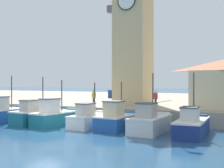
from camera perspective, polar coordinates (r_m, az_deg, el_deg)
The scene contains 13 objects.
ground_plane at distance 23.54m, azimuth -11.99°, elevation -8.70°, with size 300.00×300.00×0.00m, color navy.
quay_wharf at distance 47.81m, azimuth 9.01°, elevation -3.28°, with size 120.00×40.00×1.29m, color #9E937F.
fishing_boat_left_outer at distance 30.74m, azimuth -18.80°, elevation -5.06°, with size 2.53×4.67×4.28m.
fishing_boat_left_inner at distance 28.61m, azimuth -13.52°, elevation -5.53°, with size 2.25×5.32×4.15m.
fishing_boat_mid_left at distance 27.11m, azimuth -10.16°, elevation -5.82°, with size 2.41×5.02×3.88m.
fishing_boat_center at distance 25.80m, azimuth -3.95°, elevation -6.35°, with size 2.07×4.62×3.65m.
fishing_boat_mid_right at distance 24.65m, azimuth 1.06°, elevation -6.51°, with size 2.31×4.45×3.71m.
fishing_boat_right_inner at distance 23.10m, azimuth 6.95°, elevation -6.94°, with size 2.14×4.60×4.37m.
fishing_boat_right_outer at distance 22.30m, azimuth 14.41°, elevation -7.34°, with size 2.06×5.20×4.38m.
clock_tower at distance 34.20m, azimuth 3.90°, elevation 9.37°, with size 3.95×3.95×16.47m.
port_crane_near at distance 47.21m, azimuth 1.19°, elevation 4.93°, with size 3.06×10.84×16.14m.
dock_worker_near_tower at distance 28.93m, azimuth 7.98°, elevation -2.74°, with size 0.34×0.22×1.62m.
dock_worker_along_quay at distance 30.57m, azimuth -3.34°, elevation -2.56°, with size 0.34×0.22×1.62m.
Camera 1 is at (14.56, -18.12, 3.73)m, focal length 50.00 mm.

